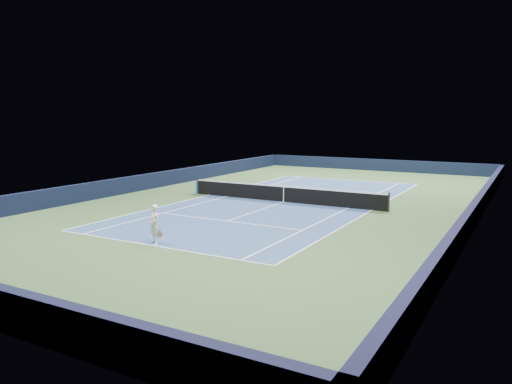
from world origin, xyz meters
The scene contains 19 objects.
ground centered at (0.00, 0.00, 0.00)m, with size 40.00×40.00×0.00m, color #31502B.
wall_far centered at (0.00, 19.82, 0.55)m, with size 22.00×0.35×1.10m, color black.
wall_right centered at (10.82, 0.00, 0.55)m, with size 0.35×40.00×1.10m, color black.
wall_left centered at (-10.82, 0.00, 0.55)m, with size 0.35×40.00×1.10m, color #101732.
court_surface centered at (0.00, 0.00, 0.00)m, with size 10.97×23.77×0.01m, color navy.
baseline_far centered at (0.00, 11.88, 0.01)m, with size 10.97×0.08×0.00m, color white.
baseline_near centered at (0.00, -11.88, 0.01)m, with size 10.97×0.08×0.00m, color white.
sideline_doubles_right centered at (5.49, 0.00, 0.01)m, with size 0.08×23.77×0.00m, color white.
sideline_doubles_left centered at (-5.49, 0.00, 0.01)m, with size 0.08×23.77×0.00m, color white.
sideline_singles_right centered at (4.12, 0.00, 0.01)m, with size 0.08×23.77×0.00m, color white.
sideline_singles_left centered at (-4.12, 0.00, 0.01)m, with size 0.08×23.77×0.00m, color white.
service_line_far centered at (0.00, 6.40, 0.01)m, with size 8.23×0.08×0.00m, color white.
service_line_near centered at (0.00, -6.40, 0.01)m, with size 8.23×0.08×0.00m, color white.
center_service_line centered at (0.00, 0.00, 0.01)m, with size 0.08×12.80×0.00m, color white.
center_mark_far centered at (0.00, 11.73, 0.01)m, with size 0.08×0.30×0.00m, color white.
center_mark_near centered at (0.00, -11.73, 0.01)m, with size 0.08×0.30×0.00m, color white.
tennis_net centered at (0.00, 0.00, 0.50)m, with size 12.90×0.10×1.07m.
sponsor_cube centered at (-6.40, 0.28, 0.41)m, with size 0.57×0.48×0.83m.
tennis_player centered at (-0.22, -11.56, 0.82)m, with size 0.81×1.32×1.80m.
Camera 1 is at (13.20, -26.95, 5.26)m, focal length 35.00 mm.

